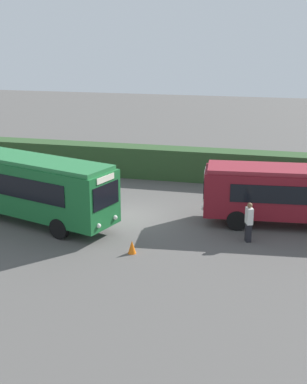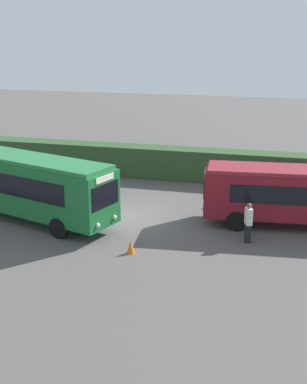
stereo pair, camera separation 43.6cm
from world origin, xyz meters
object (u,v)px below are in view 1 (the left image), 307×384
Objects in this scene: bus_maroon at (293,192)px; person_center at (249,221)px; bus_green at (24,184)px; traffic_cone at (132,247)px.

person_center is (-1.92, -2.66, -0.72)m from bus_maroon.
bus_green is 5.60× the size of person_center.
person_center is at bearing 48.75° from bus_maroon.
bus_green is 13.44m from bus_maroon.
bus_maroon is (13.22, 2.40, -0.19)m from bus_green.
traffic_cone is at bearing -5.59° from bus_green.
traffic_cone is (-6.75, -5.20, -1.42)m from bus_maroon.
bus_green reaches higher than person_center.
bus_maroon is at bearing 37.64° from traffic_cone.
person_center reaches higher than traffic_cone.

